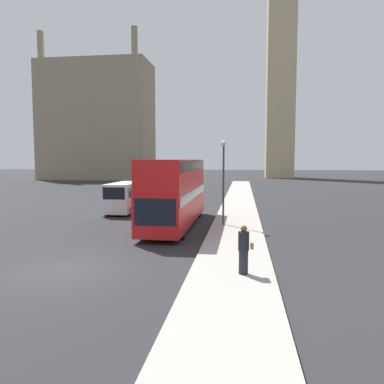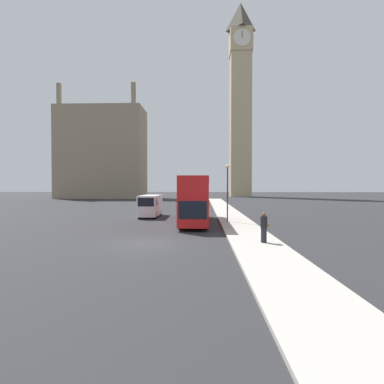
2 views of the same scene
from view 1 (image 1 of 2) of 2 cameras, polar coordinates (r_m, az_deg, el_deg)
The scene contains 8 objects.
ground_plane at distance 15.73m, azimuth -19.12°, elevation -11.10°, with size 300.00×300.00×0.00m, color #28282B.
sidewalk_strip at distance 14.09m, azimuth 6.05°, elevation -12.41°, with size 3.13×120.00×0.15m.
clock_tower at distance 96.71m, azimuth 13.45°, elevation 21.22°, with size 6.97×7.14×61.79m.
building_block_distant at distance 86.66m, azimuth -14.27°, elevation 10.38°, with size 23.78×11.07×31.03m.
red_double_decker_bus at distance 24.12m, azimuth -2.51°, elevation 0.44°, with size 2.45×11.53×4.28m.
white_van at distance 30.63m, azimuth -10.21°, elevation -0.72°, with size 2.02×5.39×2.43m.
pedestrian at distance 13.76m, azimuth 7.89°, elevation -8.71°, with size 0.56×0.40×1.78m.
street_lamp at distance 23.76m, azimuth 4.83°, elevation 3.50°, with size 0.36×0.36×5.33m.
Camera 1 is at (6.94, -13.45, 4.26)m, focal length 35.00 mm.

